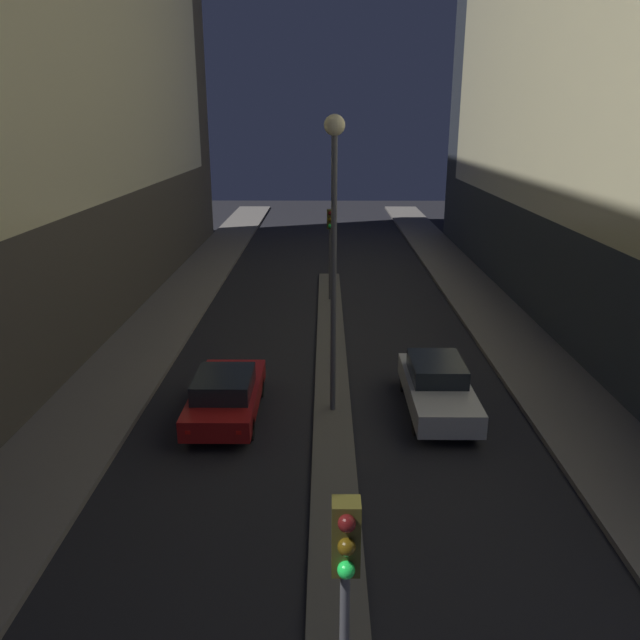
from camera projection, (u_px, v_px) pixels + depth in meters
The scene contains 6 objects.
median_strip at pixel (332, 384), 20.67m from camera, with size 1.12×30.65×0.11m.
traffic_light_near at pixel (345, 589), 7.11m from camera, with size 0.32×0.42×4.33m.
traffic_light_mid at pixel (330, 234), 29.24m from camera, with size 0.32×0.42×4.33m.
street_lamp at pixel (334, 212), 16.92m from camera, with size 0.56×0.56×8.44m.
car_left_lane at pixel (226, 394), 18.24m from camera, with size 1.90×4.52×1.47m.
car_right_lane at pixel (437, 387), 18.69m from camera, with size 1.83×4.72×1.52m.
Camera 1 is at (-0.24, -2.70, 8.41)m, focal length 35.00 mm.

